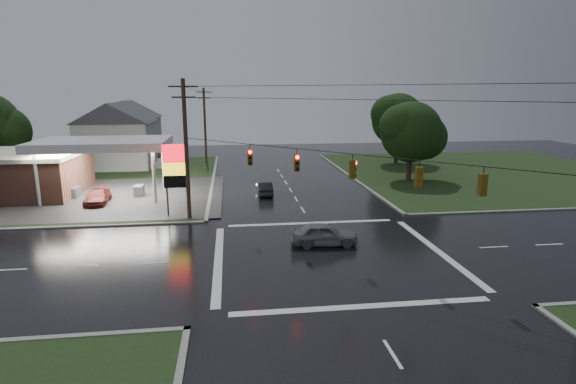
{
  "coord_description": "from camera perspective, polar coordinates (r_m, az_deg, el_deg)",
  "views": [
    {
      "loc": [
        -6.09,
        -26.11,
        10.08
      ],
      "look_at": [
        -2.07,
        4.96,
        3.0
      ],
      "focal_mm": 28.0,
      "sensor_mm": 36.0,
      "label": 1
    }
  ],
  "objects": [
    {
      "name": "ground",
      "position": [
        28.64,
        5.44,
        -7.93
      ],
      "size": [
        120.0,
        120.0,
        0.0
      ],
      "primitive_type": "plane",
      "color": "black",
      "rests_on": "ground"
    },
    {
      "name": "pylon_sign",
      "position": [
        37.37,
        -14.07,
        3.0
      ],
      "size": [
        2.0,
        0.35,
        6.0
      ],
      "color": "#59595E",
      "rests_on": "ground"
    },
    {
      "name": "tree_ne_far",
      "position": [
        64.56,
        13.91,
        8.9
      ],
      "size": [
        8.46,
        7.2,
        9.8
      ],
      "color": "black",
      "rests_on": "ground"
    },
    {
      "name": "utility_pole_nw",
      "position": [
        36.03,
        -12.8,
        5.47
      ],
      "size": [
        2.2,
        0.32,
        11.0
      ],
      "color": "#382619",
      "rests_on": "ground"
    },
    {
      "name": "car_crossing",
      "position": [
        30.12,
        4.59,
        -5.34
      ],
      "size": [
        4.58,
        2.13,
        1.52
      ],
      "primitive_type": "imported",
      "rotation": [
        0.0,
        0.0,
        1.49
      ],
      "color": "slate",
      "rests_on": "ground"
    },
    {
      "name": "tree_ne_near",
      "position": [
        52.38,
        15.51,
        7.33
      ],
      "size": [
        7.99,
        6.8,
        8.98
      ],
      "color": "black",
      "rests_on": "ground"
    },
    {
      "name": "house_near",
      "position": [
        64.11,
        -20.9,
        6.83
      ],
      "size": [
        11.05,
        8.48,
        8.6
      ],
      "color": "silver",
      "rests_on": "ground"
    },
    {
      "name": "car_pump",
      "position": [
        44.33,
        -23.01,
        -0.57
      ],
      "size": [
        2.09,
        4.64,
        1.32
      ],
      "primitive_type": "imported",
      "rotation": [
        0.0,
        0.0,
        0.05
      ],
      "color": "maroon",
      "rests_on": "ground"
    },
    {
      "name": "grass_nw",
      "position": [
        56.68,
        -27.8,
        1.05
      ],
      "size": [
        36.0,
        36.0,
        0.08
      ],
      "primitive_type": "cube",
      "color": "black",
      "rests_on": "ground"
    },
    {
      "name": "grass_ne",
      "position": [
        62.02,
        23.94,
        2.32
      ],
      "size": [
        36.0,
        36.0,
        0.08
      ],
      "primitive_type": "cube",
      "color": "black",
      "rests_on": "ground"
    },
    {
      "name": "utility_pole_n",
      "position": [
        64.36,
        -10.5,
        8.42
      ],
      "size": [
        2.2,
        0.32,
        10.5
      ],
      "color": "#382619",
      "rests_on": "ground"
    },
    {
      "name": "traffic_signals",
      "position": [
        27.04,
        5.78,
        5.02
      ],
      "size": [
        26.87,
        26.87,
        1.47
      ],
      "color": "black",
      "rests_on": "ground"
    },
    {
      "name": "house_far",
      "position": [
        76.0,
        -19.58,
        7.73
      ],
      "size": [
        11.05,
        8.48,
        8.6
      ],
      "color": "silver",
      "rests_on": "ground"
    },
    {
      "name": "car_north",
      "position": [
        44.41,
        -2.97,
        0.48
      ],
      "size": [
        1.41,
        4.03,
        1.33
      ],
      "primitive_type": "imported",
      "rotation": [
        0.0,
        0.0,
        3.14
      ],
      "color": "black",
      "rests_on": "ground"
    },
    {
      "name": "gas_station",
      "position": [
        50.38,
        -30.17,
        2.4
      ],
      "size": [
        26.2,
        18.0,
        5.6
      ],
      "color": "#2D2D2D",
      "rests_on": "ground"
    }
  ]
}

